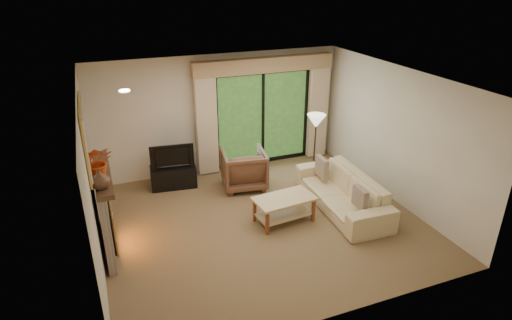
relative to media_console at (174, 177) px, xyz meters
name	(u,v)px	position (x,y,z in m)	size (l,w,h in m)	color
floor	(262,221)	(1.21, -1.95, -0.23)	(5.50, 5.50, 0.00)	brown
ceiling	(263,80)	(1.21, -1.95, 2.37)	(5.50, 5.50, 0.00)	white
wall_back	(220,114)	(1.21, 0.55, 1.07)	(5.00, 5.00, 0.00)	beige
wall_front	(341,233)	(1.21, -4.45, 1.07)	(5.00, 5.00, 0.00)	beige
wall_left	(91,183)	(-1.54, -1.95, 1.07)	(5.00, 5.00, 0.00)	beige
wall_right	(396,135)	(3.96, -1.95, 1.07)	(5.00, 5.00, 0.00)	beige
fireplace	(104,211)	(-1.42, -1.75, 0.45)	(0.24, 1.70, 1.37)	gray
mirror	(86,137)	(-1.51, -1.75, 1.72)	(0.07, 1.45, 1.02)	#C09545
sliding_door	(263,118)	(2.21, 0.50, 0.87)	(2.26, 0.10, 2.16)	black
curtain_left	(206,122)	(0.86, 0.39, 0.97)	(0.45, 0.18, 2.35)	beige
curtain_right	(317,109)	(3.56, 0.39, 0.97)	(0.45, 0.18, 2.35)	beige
cornice	(265,65)	(2.21, 0.41, 2.09)	(3.20, 0.24, 0.32)	tan
media_console	(174,177)	(0.00, 0.00, 0.00)	(0.93, 0.42, 0.47)	black
tv	(172,155)	(0.00, 0.00, 0.49)	(0.88, 0.11, 0.51)	black
armchair	(244,169)	(1.37, -0.53, 0.18)	(0.87, 0.90, 0.82)	brown
sofa	(342,192)	(2.81, -2.03, 0.11)	(2.33, 0.91, 0.68)	#CBB585
pillow_near	(360,198)	(2.74, -2.70, 0.34)	(0.10, 0.37, 0.37)	brown
pillow_far	(322,167)	(2.74, -1.35, 0.34)	(0.10, 0.40, 0.40)	brown
coffee_table	(284,210)	(1.58, -2.08, 0.01)	(1.07, 0.59, 0.48)	tan
floor_lamp	(315,147)	(2.91, -0.71, 0.50)	(0.39, 0.39, 1.46)	white
vase	(100,179)	(-1.40, -2.33, 1.28)	(0.28, 0.28, 0.29)	#472F1E
branches	(97,162)	(-1.40, -1.97, 1.39)	(0.46, 0.40, 0.51)	#BE3C10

